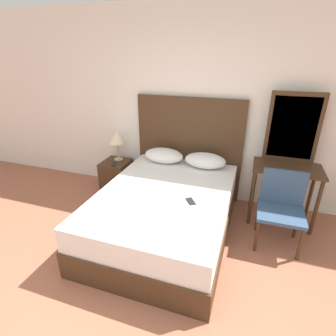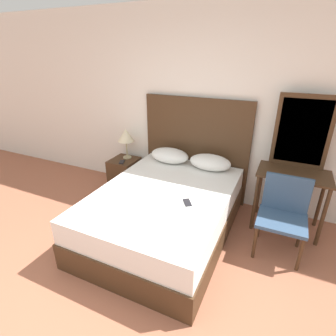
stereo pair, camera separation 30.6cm
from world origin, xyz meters
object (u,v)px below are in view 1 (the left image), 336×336
Objects in this scene: nightstand at (117,175)px; phone_on_nightstand at (114,164)px; chair at (281,204)px; bed at (165,212)px; table_lamp at (117,137)px; phone_on_bed at (191,201)px; vanity_desk at (285,178)px.

phone_on_nightstand is at bearing -71.29° from nightstand.
chair reaches higher than phone_on_nightstand.
table_lamp is (-1.11, 0.90, 0.57)m from bed.
phone_on_bed reaches higher than phone_on_nightstand.
chair is at bearing 12.78° from bed.
table_lamp is at bearing 176.27° from vanity_desk.
table_lamp is (-1.45, 1.04, 0.27)m from phone_on_bed.
chair is at bearing -12.13° from nightstand.
nightstand is at bearing 108.71° from phone_on_nightstand.
phone_on_bed is 1.34m from vanity_desk.
phone_on_nightstand is at bearing 149.37° from phone_on_bed.
bed is 1.31m from phone_on_nightstand.
table_lamp reaches higher than chair.
vanity_desk is 0.47m from chair.
phone_on_nightstand is (0.04, -0.11, 0.25)m from nightstand.
nightstand is 0.63m from table_lamp.
table_lamp is 0.59× the size of vanity_desk.
vanity_desk is at bearing 41.17° from phone_on_bed.
bed is 1.58m from vanity_desk.
table_lamp is 2.52m from chair.
phone_on_nightstand is 2.44m from vanity_desk.
nightstand is 2.50m from vanity_desk.
bed is at bearing -151.19° from vanity_desk.
table_lamp is 2.94× the size of phone_on_nightstand.
table_lamp is 0.56× the size of chair.
phone_on_bed is at bearing -35.65° from table_lamp.
phone_on_bed is at bearing -30.63° from phone_on_nightstand.
bed is 0.48m from phone_on_bed.
phone_on_nightstand is (0.03, -0.20, -0.37)m from table_lamp.
nightstand is at bearing 178.31° from vanity_desk.
nightstand is 0.27m from phone_on_nightstand.
vanity_desk is at bearing -3.73° from table_lamp.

